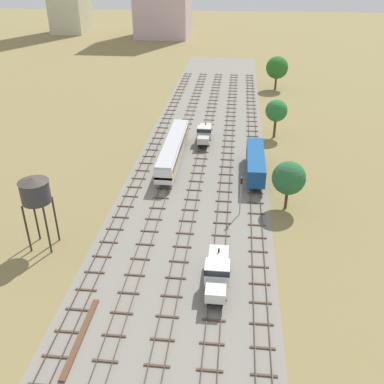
{
  "coord_description": "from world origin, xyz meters",
  "views": [
    {
      "loc": [
        5.87,
        -15.1,
        32.16
      ],
      "look_at": [
        0.0,
        40.28,
        1.5
      ],
      "focal_mm": 40.16,
      "sensor_mm": 36.0,
      "label": 1
    }
  ],
  "objects": [
    {
      "name": "track_left",
      "position": [
        -4.74,
        57.0,
        0.14
      ],
      "size": [
        2.4,
        126.0,
        0.29
      ],
      "color": "#47382D",
      "rests_on": "ground"
    },
    {
      "name": "ballast_bed",
      "position": [
        0.0,
        56.0,
        0.0
      ],
      "size": [
        22.97,
        176.0,
        0.01
      ],
      "primitive_type": "cube",
      "color": "gray",
      "rests_on": "ground"
    },
    {
      "name": "track_centre",
      "position": [
        4.74,
        57.0,
        0.14
      ],
      "size": [
        2.4,
        126.0,
        0.29
      ],
      "color": "#47382D",
      "rests_on": "ground"
    },
    {
      "name": "freight_boxcar_centre_right_near",
      "position": [
        9.49,
        49.97,
        2.45
      ],
      "size": [
        2.87,
        14.0,
        3.6
      ],
      "color": "#194C8C",
      "rests_on": "ground"
    },
    {
      "name": "passenger_coach_left_mid",
      "position": [
        -4.74,
        53.7,
        2.61
      ],
      "size": [
        2.96,
        22.0,
        3.8
      ],
      "color": "white",
      "rests_on": "ground"
    },
    {
      "name": "spare_rail_bundle",
      "position": [
        -7.87,
        12.99,
        0.12
      ],
      "size": [
        0.6,
        10.0,
        0.24
      ],
      "primitive_type": "cube",
      "color": "brown",
      "rests_on": "ground"
    },
    {
      "name": "track_far_left",
      "position": [
        -9.48,
        57.0,
        0.14
      ],
      "size": [
        2.4,
        126.0,
        0.29
      ],
      "color": "#47382D",
      "rests_on": "ground"
    },
    {
      "name": "ground_plane",
      "position": [
        0.0,
        56.0,
        0.0
      ],
      "size": [
        480.0,
        480.0,
        0.0
      ],
      "primitive_type": "plane",
      "color": "olive"
    },
    {
      "name": "signal_post_nearest",
      "position": [
        7.11,
        37.12,
        3.71
      ],
      "size": [
        0.28,
        0.47,
        5.9
      ],
      "color": "gray",
      "rests_on": "ground"
    },
    {
      "name": "track_centre_right",
      "position": [
        9.48,
        57.0,
        0.14
      ],
      "size": [
        2.4,
        126.0,
        0.29
      ],
      "color": "#47382D",
      "rests_on": "ground"
    },
    {
      "name": "track_centre_left",
      "position": [
        0.0,
        57.0,
        0.14
      ],
      "size": [
        2.4,
        126.0,
        0.29
      ],
      "color": "#47382D",
      "rests_on": "ground"
    },
    {
      "name": "shunter_loco_centre_left_midfar",
      "position": [
        0.0,
        63.35,
        2.01
      ],
      "size": [
        2.74,
        8.46,
        3.1
      ],
      "color": "beige",
      "rests_on": "ground"
    },
    {
      "name": "shunter_loco_centre_nearest",
      "position": [
        4.74,
        21.71,
        2.01
      ],
      "size": [
        2.74,
        8.46,
        3.1
      ],
      "color": "white",
      "rests_on": "ground"
    },
    {
      "name": "lineside_tree_1",
      "position": [
        13.8,
        67.8,
        5.49
      ],
      "size": [
        4.34,
        4.34,
        7.7
      ],
      "color": "#4C331E",
      "rests_on": "ground"
    },
    {
      "name": "lineside_tree_2",
      "position": [
        13.73,
        39.65,
        4.88
      ],
      "size": [
        4.77,
        4.77,
        7.28
      ],
      "color": "#4C331E",
      "rests_on": "ground"
    },
    {
      "name": "lineside_tree_0",
      "position": [
        16.3,
        103.81,
        5.87
      ],
      "size": [
        5.91,
        5.91,
        8.84
      ],
      "color": "#4C331E",
      "rests_on": "ground"
    },
    {
      "name": "water_tower",
      "position": [
        -17.25,
        27.06,
        7.86
      ],
      "size": [
        3.62,
        3.62,
        9.61
      ],
      "color": "#2D2826",
      "rests_on": "ground"
    }
  ]
}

